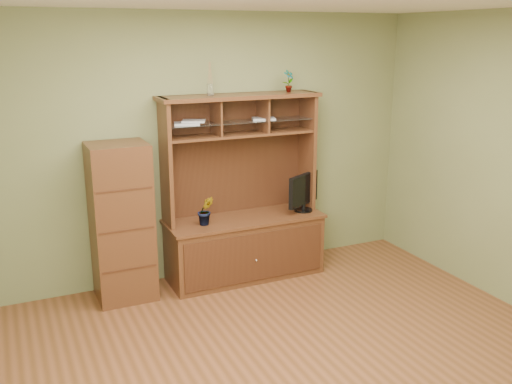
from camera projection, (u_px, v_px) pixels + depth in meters
room at (309, 195)px, 4.11m from camera, size 4.54×4.04×2.74m
media_hutch at (244, 228)px, 5.94m from camera, size 1.66×0.61×1.90m
monitor at (304, 192)px, 6.04m from camera, size 0.46×0.29×0.40m
orchid_plant at (206, 211)px, 5.61m from camera, size 0.18×0.15×0.29m
top_plant at (289, 81)px, 5.82m from camera, size 0.14×0.11×0.23m
reed_diffuser at (210, 83)px, 5.48m from camera, size 0.06×0.06×0.32m
magazines at (215, 121)px, 5.60m from camera, size 1.10×0.24×0.04m
side_cabinet at (122, 222)px, 5.38m from camera, size 0.54×0.49×1.52m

